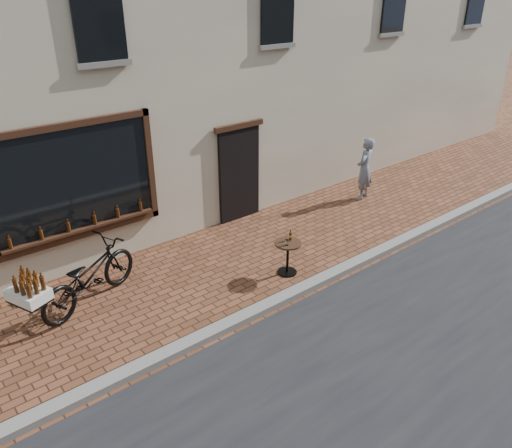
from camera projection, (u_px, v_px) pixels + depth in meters
ground at (273, 315)px, 8.58m from camera, size 90.00×90.00×0.00m
kerb at (265, 307)px, 8.69m from camera, size 90.00×0.25×0.12m
cargo_bicycle at (87, 276)px, 8.64m from camera, size 2.50×1.54×1.18m
bistro_table at (288, 251)px, 9.60m from camera, size 0.52×0.52×0.90m
pedestrian at (365, 169)px, 12.76m from camera, size 0.69×0.56×1.62m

